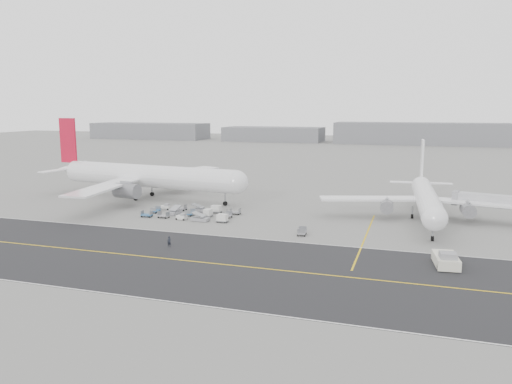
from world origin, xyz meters
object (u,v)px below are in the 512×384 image
(airliner_a, at_px, (144,176))
(airliner_b, at_px, (426,198))
(ground_crew_a, at_px, (169,242))
(jet_bridge, at_px, (492,202))
(pushback_tug, at_px, (446,260))

(airliner_a, relative_size, airliner_b, 1.31)
(airliner_b, distance_m, ground_crew_a, 55.71)
(jet_bridge, height_order, ground_crew_a, jet_bridge)
(airliner_a, xyz_separation_m, ground_crew_a, (27.99, -40.02, -5.06))
(jet_bridge, bearing_deg, ground_crew_a, -131.70)
(pushback_tug, relative_size, jet_bridge, 0.57)
(airliner_a, bearing_deg, pushback_tug, -109.96)
(airliner_b, relative_size, jet_bridge, 2.91)
(pushback_tug, bearing_deg, airliner_a, 146.30)
(airliner_a, xyz_separation_m, pushback_tug, (72.72, -36.87, -4.95))
(airliner_a, bearing_deg, jet_bridge, -84.33)
(airliner_a, height_order, jet_bridge, airliner_a)
(airliner_a, relative_size, pushback_tug, 6.70)
(airliner_a, bearing_deg, ground_crew_a, -138.09)
(airliner_a, bearing_deg, airliner_b, -86.16)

